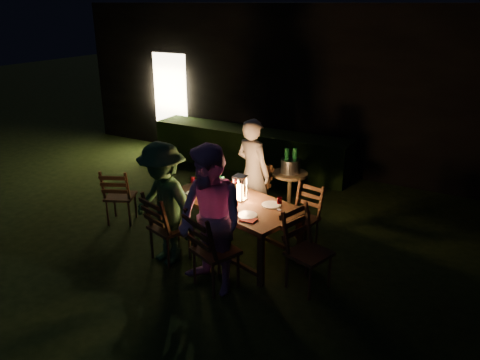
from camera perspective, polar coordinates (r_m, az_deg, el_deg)
The scene contains 29 objects.
garden_envelope at distance 11.30m, azimuth 9.39°, elevation 12.28°, with size 40.00×40.00×3.20m.
dining_table at distance 6.23m, azimuth -0.65°, elevation -3.14°, with size 1.99×1.36×0.76m.
chair_near_left at distance 6.26m, azimuth -8.66°, elevation -7.09°, with size 0.56×0.59×1.00m.
chair_near_right at distance 5.63m, azimuth -3.12°, elevation -10.08°, with size 0.62×0.64×1.05m.
chair_far_left at distance 7.17m, azimuth 1.28°, elevation -3.11°, with size 0.59×0.61×0.99m.
chair_far_right at distance 6.59m, azimuth 7.54°, elevation -5.80°, with size 0.46×0.49×0.90m.
chair_end at distance 5.68m, azimuth 8.18°, elevation -10.15°, with size 0.60×0.57×1.01m.
chair_spare at distance 7.44m, azimuth -14.31°, elevation -3.00°, with size 0.56×0.58×0.93m.
person_house_side at distance 7.01m, azimuth 1.58°, elevation 0.93°, with size 0.60×0.39×1.65m, color beige.
person_opp_right at distance 5.33m, azimuth -3.62°, elevation -5.00°, with size 0.87×0.67×1.78m, color #EAA0E4.
person_opp_left at distance 6.01m, azimuth -9.29°, elevation -2.94°, with size 1.05×0.61×1.63m, color #2C5933.
lantern at distance 6.13m, azimuth -0.00°, elevation -1.16°, with size 0.16×0.16×0.35m.
plate_far_left at distance 6.70m, azimuth -2.59°, elevation -0.60°, with size 0.25×0.25×0.01m, color white.
plate_near_left at distance 6.44m, azimuth -5.48°, elevation -1.61°, with size 0.25×0.25×0.01m, color white.
plate_far_right at distance 6.06m, azimuth 3.82°, elevation -3.06°, with size 0.25×0.25×0.01m, color white.
plate_near_right at distance 5.76m, azimuth 0.90°, elevation -4.31°, with size 0.25×0.25×0.01m, color white.
wineglass_a at distance 6.54m, azimuth -0.73°, elevation -0.37°, with size 0.06×0.06×0.18m, color #59070F, non-canonical shape.
wineglass_b at distance 6.59m, azimuth -5.78°, elevation -0.32°, with size 0.06×0.06×0.18m, color #59070F, non-canonical shape.
wineglass_c at distance 5.78m, azimuth -0.57°, elevation -3.32°, with size 0.06×0.06×0.18m, color #59070F, non-canonical shape.
wineglass_d at distance 5.89m, azimuth 4.81°, elevation -2.92°, with size 0.06×0.06×0.18m, color #59070F, non-canonical shape.
wineglass_e at distance 6.04m, azimuth -3.36°, elevation -2.27°, with size 0.06×0.06×0.18m, color silver, non-canonical shape.
bottle_table at distance 6.31m, azimuth -2.24°, elevation -0.70°, with size 0.07×0.07×0.28m, color #0F471E.
napkin_left at distance 6.10m, azimuth -3.80°, elevation -2.90°, with size 0.18×0.14×0.01m, color red.
napkin_right at distance 5.65m, azimuth 1.06°, elevation -4.88°, with size 0.18×0.14×0.01m, color red.
phone at distance 6.44m, azimuth -6.42°, elevation -1.66°, with size 0.14×0.07×0.01m, color black.
side_table at distance 7.30m, azimuth 6.11°, elevation 0.24°, with size 0.55×0.55×0.74m.
ice_bucket at distance 7.23m, azimuth 6.17°, elevation 1.71°, with size 0.30×0.30×0.22m, color #A5A8AD.
bottle_bucket_a at distance 7.20m, azimuth 5.69°, elevation 2.06°, with size 0.07×0.07×0.32m, color #0F471E.
bottle_bucket_b at distance 7.23m, azimuth 6.67°, elevation 2.11°, with size 0.07×0.07×0.32m, color #0F471E.
Camera 1 is at (3.85, -4.33, 3.22)m, focal length 35.00 mm.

